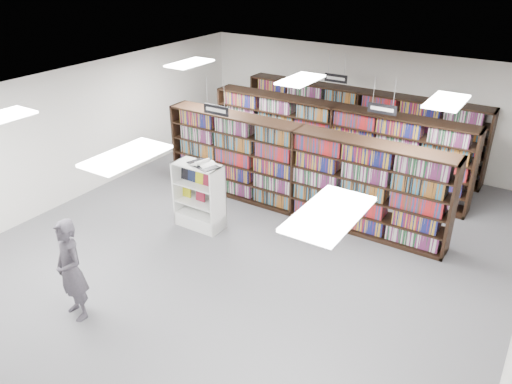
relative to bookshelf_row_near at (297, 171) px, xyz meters
The scene contains 18 objects.
floor 2.26m from the bookshelf_row_near, 90.00° to the right, with size 12.00×12.00×0.00m, color #545459.
ceiling 2.94m from the bookshelf_row_near, 90.00° to the right, with size 10.00×12.00×0.10m, color silver.
wall_back 4.04m from the bookshelf_row_near, 90.00° to the left, with size 10.00×0.10×3.20m, color white.
wall_left 5.41m from the bookshelf_row_near, 158.20° to the right, with size 0.10×12.00×3.20m, color white.
bookshelf_row_near is the anchor object (origin of this frame).
bookshelf_row_mid 2.00m from the bookshelf_row_near, 90.00° to the left, with size 7.00×0.60×2.10m.
bookshelf_row_far 3.70m from the bookshelf_row_near, 90.00° to the left, with size 7.00×0.60×2.10m.
aisle_sign_left 2.33m from the bookshelf_row_near, 146.29° to the right, with size 0.65×0.02×0.80m.
aisle_sign_right 2.33m from the bookshelf_row_near, 33.67° to the left, with size 0.65×0.02×0.80m.
aisle_sign_center 3.38m from the bookshelf_row_near, 99.46° to the left, with size 0.65×0.02×0.80m.
troffer_front_center 5.43m from the bookshelf_row_near, 90.00° to the right, with size 0.60×1.20×0.04m, color white.
troffer_front_right 6.20m from the bookshelf_row_near, 59.04° to the right, with size 0.60×1.20×0.04m, color white.
troffer_back_left 3.67m from the bookshelf_row_near, behind, with size 0.60×1.20×0.04m, color white.
troffer_back_center 2.11m from the bookshelf_row_near, ahead, with size 0.60×1.20×0.04m, color white.
troffer_back_right 3.67m from the bookshelf_row_near, ahead, with size 0.60×1.20×0.04m, color white.
endcap_display 2.33m from the bookshelf_row_near, 130.88° to the right, with size 1.08×0.54×1.52m.
open_book 2.25m from the bookshelf_row_near, 128.02° to the right, with size 0.77×0.57×0.13m.
shopper 5.44m from the bookshelf_row_near, 104.66° to the right, with size 0.67×0.44×1.83m, color #4C4751.
Camera 1 is at (4.83, -7.32, 5.72)m, focal length 35.00 mm.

